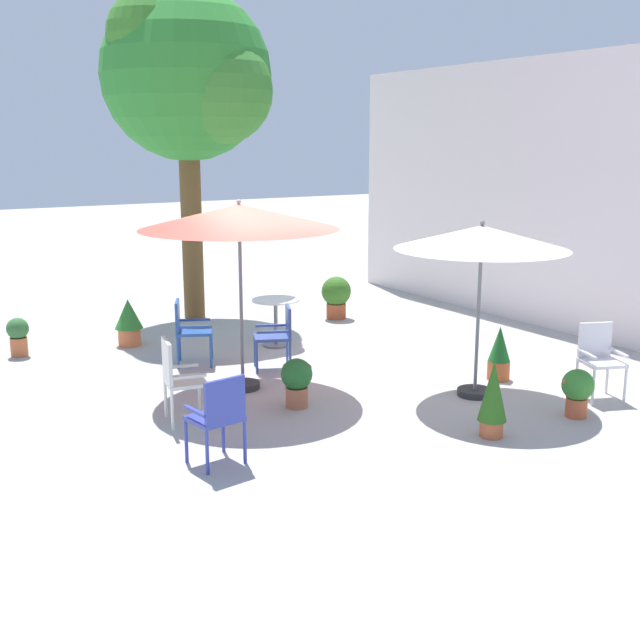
{
  "coord_description": "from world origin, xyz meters",
  "views": [
    {
      "loc": [
        8.87,
        -5.06,
        3.12
      ],
      "look_at": [
        0.0,
        0.5,
        0.74
      ],
      "focal_mm": 44.35,
      "sensor_mm": 36.0,
      "label": 1
    }
  ],
  "objects_px": {
    "patio_chair_0": "(278,333)",
    "patio_chair_4": "(599,355)",
    "shade_tree": "(189,75)",
    "potted_plant_1": "(336,295)",
    "potted_plant_5": "(129,320)",
    "patio_umbrella_0": "(482,240)",
    "patio_chair_2": "(219,413)",
    "potted_plant_6": "(577,390)",
    "potted_plant_0": "(493,397)",
    "patio_umbrella_1": "(239,218)",
    "potted_plant_3": "(499,353)",
    "patio_chair_1": "(178,375)",
    "cafe_table_0": "(276,314)",
    "patio_chair_3": "(188,327)",
    "potted_plant_2": "(297,380)",
    "potted_plant_4": "(18,334)"
  },
  "relations": [
    {
      "from": "shade_tree",
      "to": "potted_plant_5",
      "type": "xyz_separation_m",
      "value": [
        1.29,
        -1.7,
        -3.8
      ]
    },
    {
      "from": "patio_chair_2",
      "to": "potted_plant_3",
      "type": "relative_size",
      "value": 1.25
    },
    {
      "from": "patio_umbrella_0",
      "to": "patio_chair_2",
      "type": "relative_size",
      "value": 2.4
    },
    {
      "from": "potted_plant_0",
      "to": "potted_plant_1",
      "type": "height_order",
      "value": "potted_plant_0"
    },
    {
      "from": "potted_plant_0",
      "to": "potted_plant_6",
      "type": "distance_m",
      "value": 1.28
    },
    {
      "from": "cafe_table_0",
      "to": "patio_chair_4",
      "type": "distance_m",
      "value": 4.83
    },
    {
      "from": "cafe_table_0",
      "to": "patio_chair_1",
      "type": "relative_size",
      "value": 0.76
    },
    {
      "from": "patio_umbrella_0",
      "to": "potted_plant_5",
      "type": "xyz_separation_m",
      "value": [
        -4.7,
        -2.85,
        -1.56
      ]
    },
    {
      "from": "shade_tree",
      "to": "patio_chair_1",
      "type": "distance_m",
      "value": 6.59
    },
    {
      "from": "potted_plant_3",
      "to": "potted_plant_4",
      "type": "distance_m",
      "value": 6.94
    },
    {
      "from": "shade_tree",
      "to": "potted_plant_3",
      "type": "distance_m",
      "value": 7.08
    },
    {
      "from": "patio_chair_3",
      "to": "shade_tree",
      "type": "bearing_deg",
      "value": 154.28
    },
    {
      "from": "shade_tree",
      "to": "patio_chair_4",
      "type": "bearing_deg",
      "value": 19.03
    },
    {
      "from": "potted_plant_3",
      "to": "potted_plant_4",
      "type": "bearing_deg",
      "value": -131.92
    },
    {
      "from": "potted_plant_5",
      "to": "potted_plant_6",
      "type": "height_order",
      "value": "potted_plant_5"
    },
    {
      "from": "patio_umbrella_1",
      "to": "potted_plant_5",
      "type": "height_order",
      "value": "patio_umbrella_1"
    },
    {
      "from": "potted_plant_1",
      "to": "patio_chair_1",
      "type": "bearing_deg",
      "value": -51.31
    },
    {
      "from": "potted_plant_3",
      "to": "potted_plant_6",
      "type": "distance_m",
      "value": 1.57
    },
    {
      "from": "patio_chair_4",
      "to": "potted_plant_1",
      "type": "distance_m",
      "value": 5.47
    },
    {
      "from": "patio_umbrella_0",
      "to": "potted_plant_0",
      "type": "relative_size",
      "value": 2.58
    },
    {
      "from": "patio_umbrella_0",
      "to": "patio_chair_3",
      "type": "distance_m",
      "value": 4.3
    },
    {
      "from": "potted_plant_3",
      "to": "patio_chair_1",
      "type": "bearing_deg",
      "value": -99.3
    },
    {
      "from": "potted_plant_1",
      "to": "patio_chair_4",
      "type": "bearing_deg",
      "value": 2.98
    },
    {
      "from": "patio_umbrella_1",
      "to": "patio_chair_1",
      "type": "xyz_separation_m",
      "value": [
        0.76,
        -1.18,
        -1.62
      ]
    },
    {
      "from": "shade_tree",
      "to": "potted_plant_0",
      "type": "relative_size",
      "value": 6.66
    },
    {
      "from": "patio_chair_2",
      "to": "shade_tree",
      "type": "bearing_deg",
      "value": 158.36
    },
    {
      "from": "patio_chair_3",
      "to": "potted_plant_1",
      "type": "bearing_deg",
      "value": 112.02
    },
    {
      "from": "cafe_table_0",
      "to": "patio_chair_2",
      "type": "relative_size",
      "value": 0.81
    },
    {
      "from": "patio_umbrella_1",
      "to": "patio_chair_1",
      "type": "height_order",
      "value": "patio_umbrella_1"
    },
    {
      "from": "patio_umbrella_1",
      "to": "patio_chair_0",
      "type": "bearing_deg",
      "value": 123.28
    },
    {
      "from": "patio_chair_1",
      "to": "patio_chair_2",
      "type": "distance_m",
      "value": 1.34
    },
    {
      "from": "patio_umbrella_0",
      "to": "potted_plant_2",
      "type": "distance_m",
      "value": 2.78
    },
    {
      "from": "patio_chair_1",
      "to": "potted_plant_2",
      "type": "height_order",
      "value": "patio_chair_1"
    },
    {
      "from": "shade_tree",
      "to": "potted_plant_1",
      "type": "relative_size",
      "value": 7.43
    },
    {
      "from": "potted_plant_1",
      "to": "cafe_table_0",
      "type": "bearing_deg",
      "value": -58.68
    },
    {
      "from": "patio_chair_3",
      "to": "potted_plant_2",
      "type": "height_order",
      "value": "patio_chair_3"
    },
    {
      "from": "potted_plant_0",
      "to": "potted_plant_3",
      "type": "relative_size",
      "value": 1.16
    },
    {
      "from": "patio_chair_2",
      "to": "patio_chair_0",
      "type": "bearing_deg",
      "value": 141.14
    },
    {
      "from": "potted_plant_6",
      "to": "shade_tree",
      "type": "bearing_deg",
      "value": -167.55
    },
    {
      "from": "cafe_table_0",
      "to": "patio_chair_0",
      "type": "height_order",
      "value": "patio_chair_0"
    },
    {
      "from": "patio_chair_1",
      "to": "potted_plant_1",
      "type": "relative_size",
      "value": 1.28
    },
    {
      "from": "shade_tree",
      "to": "potted_plant_5",
      "type": "distance_m",
      "value": 4.35
    },
    {
      "from": "patio_umbrella_0",
      "to": "patio_chair_0",
      "type": "relative_size",
      "value": 2.45
    },
    {
      "from": "patio_umbrella_1",
      "to": "patio_chair_4",
      "type": "distance_m",
      "value": 4.74
    },
    {
      "from": "potted_plant_0",
      "to": "potted_plant_1",
      "type": "distance_m",
      "value": 6.01
    },
    {
      "from": "patio_umbrella_1",
      "to": "potted_plant_0",
      "type": "xyz_separation_m",
      "value": [
        2.94,
        1.51,
        -1.74
      ]
    },
    {
      "from": "patio_chair_0",
      "to": "patio_chair_4",
      "type": "relative_size",
      "value": 0.96
    },
    {
      "from": "cafe_table_0",
      "to": "patio_chair_2",
      "type": "bearing_deg",
      "value": -35.76
    },
    {
      "from": "patio_umbrella_1",
      "to": "potted_plant_0",
      "type": "bearing_deg",
      "value": 27.12
    },
    {
      "from": "patio_chair_3",
      "to": "potted_plant_6",
      "type": "distance_m",
      "value": 5.31
    }
  ]
}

